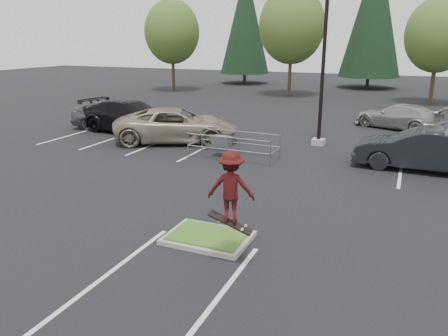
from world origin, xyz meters
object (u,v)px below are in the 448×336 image
at_px(car_l_tan, 174,125).
at_px(car_l_grey, 115,114).
at_px(conif_b, 374,11).
at_px(light_pole, 324,52).
at_px(decid_c, 439,37).
at_px(cart_corral, 224,142).
at_px(car_l_black, 130,117).
at_px(decid_a, 172,34).
at_px(conif_a, 245,21).
at_px(car_r_charc, 420,149).
at_px(skateboarder, 231,187).
at_px(car_far_silver, 400,116).
at_px(decid_b, 292,28).

xyz_separation_m(car_l_tan, car_l_grey, (-5.00, 1.78, -0.01)).
distance_m(conif_b, car_l_tan, 32.22).
bearing_deg(light_pole, decid_c, 72.89).
height_order(cart_corral, car_l_black, car_l_black).
height_order(decid_a, car_l_tan, decid_a).
xyz_separation_m(decid_c, conif_a, (-19.99, 10.17, 1.84)).
height_order(cart_corral, car_r_charc, car_r_charc).
height_order(decid_c, skateboarder, decid_c).
xyz_separation_m(cart_corral, skateboarder, (4.00, -9.01, 1.23)).
distance_m(light_pole, decid_c, 18.67).
bearing_deg(car_l_grey, cart_corral, -128.28).
xyz_separation_m(cart_corral, car_r_charc, (8.09, 1.26, 0.14)).
height_order(conif_a, car_far_silver, conif_a).
height_order(light_pole, car_r_charc, light_pole).
xyz_separation_m(conif_b, cart_corral, (-2.95, -32.49, -7.14)).
bearing_deg(decid_a, decid_b, 2.39).
bearing_deg(car_far_silver, car_l_grey, -45.83).
bearing_deg(car_l_grey, decid_c, -59.75).
height_order(light_pole, conif_a, conif_a).
height_order(decid_c, cart_corral, decid_c).
xyz_separation_m(light_pole, decid_b, (-6.51, 18.53, 1.48)).
xyz_separation_m(cart_corral, car_l_tan, (-3.55, 1.71, 0.16)).
distance_m(car_l_black, car_far_silver, 15.78).
bearing_deg(skateboarder, decid_a, -72.32).
height_order(light_pole, skateboarder, light_pole).
bearing_deg(car_l_grey, conif_a, -11.08).
bearing_deg(conif_b, car_r_charc, -80.66).
bearing_deg(conif_b, car_l_black, -108.64).
relative_size(skateboarder, car_l_grey, 0.38).
bearing_deg(conif_a, car_l_tan, -76.09).
bearing_deg(decid_a, conif_a, 68.09).
distance_m(decid_b, cart_corral, 23.35).
relative_size(decid_a, conif_b, 0.61).
xyz_separation_m(light_pole, decid_a, (-18.51, 18.03, 1.02)).
bearing_deg(cart_corral, conif_a, 110.68).
height_order(decid_c, car_far_silver, decid_c).
distance_m(skateboarder, car_r_charc, 11.11).
relative_size(conif_b, car_far_silver, 2.88).
distance_m(conif_b, car_r_charc, 32.41).
xyz_separation_m(decid_b, car_far_silver, (10.07, -12.53, -5.31)).
height_order(cart_corral, car_far_silver, car_far_silver).
height_order(car_r_charc, car_far_silver, car_r_charc).
distance_m(conif_b, car_l_grey, 31.97).
bearing_deg(conif_b, light_pole, -88.99).
xyz_separation_m(decid_a, car_r_charc, (23.15, -20.76, -4.73)).
distance_m(decid_b, skateboarder, 32.57).
relative_size(decid_a, decid_c, 1.06).
relative_size(cart_corral, car_l_grey, 0.79).
distance_m(decid_b, car_r_charc, 24.56).
bearing_deg(car_l_black, skateboarder, -128.63).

